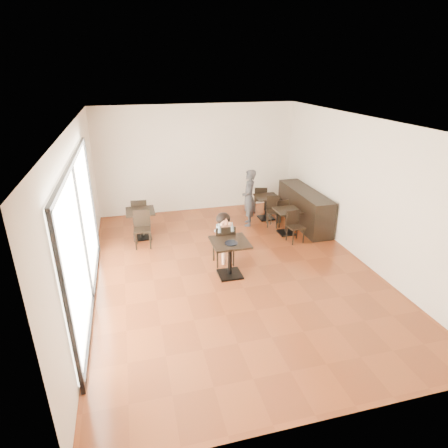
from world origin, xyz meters
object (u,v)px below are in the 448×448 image
object	(u,v)px
cafe_table_back	(266,207)
chair_mid_b	(296,227)
chair_left_a	(140,214)
child_chair	(223,244)
child	(223,239)
adult_patron	(249,198)
chair_mid_a	(279,212)
child_table	(230,259)
chair_left_b	(142,230)
chair_back_a	(260,199)
cafe_table_left	(141,224)
chair_back_b	(273,212)
cafe_table_mid	(287,222)

from	to	relation	value
cafe_table_back	chair_mid_b	bearing A→B (deg)	-84.98
chair_left_a	child_chair	bearing A→B (deg)	129.75
child	adult_patron	size ratio (longest dim) A/B	0.77
chair_mid_a	child_table	bearing A→B (deg)	40.07
chair_left_a	chair_left_b	bearing A→B (deg)	94.66
chair_left_a	adult_patron	bearing A→B (deg)	177.01
cafe_table_back	chair_mid_b	world-z (taller)	chair_mid_b
chair_left_b	chair_back_a	distance (m)	3.95
child	cafe_table_left	size ratio (longest dim) A/B	1.61
cafe_table_left	chair_left_a	world-z (taller)	chair_left_a
child_table	chair_left_a	xyz separation A→B (m)	(-1.72, 3.00, 0.05)
chair_mid_a	chair_back_a	distance (m)	1.16
child_chair	chair_back_b	bearing A→B (deg)	-136.76
child	chair_left_a	xyz separation A→B (m)	(-1.72, 2.45, -0.16)
child_chair	chair_back_b	xyz separation A→B (m)	(1.91, 1.80, -0.07)
chair_left_a	chair_back_b	xyz separation A→B (m)	(3.63, -0.65, -0.04)
chair_back_b	chair_mid_a	bearing A→B (deg)	-2.44
child_table	cafe_table_left	bearing A→B (deg)	125.09
child_chair	cafe_table_back	size ratio (longest dim) A/B	1.40
cafe_table_left	chair_mid_b	xyz separation A→B (m)	(3.78, -1.25, 0.03)
chair_mid_b	adult_patron	bearing A→B (deg)	111.69
chair_mid_b	cafe_table_mid	bearing A→B (deg)	81.96
child	chair_back_b	size ratio (longest dim) A/B	1.47
cafe_table_left	chair_back_b	size ratio (longest dim) A/B	0.91
adult_patron	chair_left_b	size ratio (longest dim) A/B	1.75
cafe_table_left	chair_back_b	world-z (taller)	chair_back_b
adult_patron	chair_back_a	world-z (taller)	adult_patron
cafe_table_mid	cafe_table_left	bearing A→B (deg)	169.51
chair_left_a	cafe_table_left	bearing A→B (deg)	94.66
cafe_table_left	chair_left_a	xyz separation A→B (m)	(0.00, 0.55, 0.08)
cafe_table_left	adult_patron	bearing A→B (deg)	2.87
child	cafe_table_back	size ratio (longest dim) A/B	1.76
cafe_table_back	cafe_table_mid	bearing A→B (deg)	-82.60
child_chair	chair_left_b	bearing A→B (deg)	-38.09
cafe_table_back	chair_left_b	xyz separation A→B (m)	(-3.63, -1.00, 0.11)
child_chair	chair_mid_a	world-z (taller)	child_chair
adult_patron	chair_left_b	bearing A→B (deg)	-60.80
child_table	cafe_table_left	world-z (taller)	child_table
cafe_table_mid	chair_left_b	bearing A→B (deg)	177.72
chair_left_a	child	bearing A→B (deg)	129.75
child_chair	chair_back_a	size ratio (longest dim) A/B	1.16
chair_left_a	chair_back_a	distance (m)	3.66
cafe_table_mid	chair_mid_a	xyz separation A→B (m)	(0.00, 0.55, 0.07)
cafe_table_back	chair_mid_b	xyz separation A→B (m)	(0.15, -1.70, 0.06)
chair_mid_b	cafe_table_left	bearing A→B (deg)	153.67
adult_patron	cafe_table_mid	size ratio (longest dim) A/B	2.36
child	cafe_table_mid	xyz separation A→B (m)	(2.06, 1.20, -0.28)
cafe_table_back	chair_back_a	xyz separation A→B (m)	(0.00, 0.55, 0.07)
chair_left_a	chair_left_b	xyz separation A→B (m)	(0.00, -1.10, 0.00)
chair_left_b	child_table	bearing A→B (deg)	-43.16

